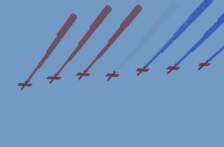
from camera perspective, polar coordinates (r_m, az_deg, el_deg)
name	(u,v)px	position (r m, az deg, el deg)	size (l,w,h in m)	color
jet_lead	(55,43)	(242.04, -6.88, 3.72)	(47.16, 50.05, 4.50)	red
jet_port_inner	(88,35)	(240.36, -2.95, 4.67)	(47.54, 50.21, 4.50)	red
jet_starboard_inner	(118,33)	(239.37, 0.71, 4.89)	(45.30, 47.99, 4.52)	red
jet_port_mid	(152,31)	(234.71, 4.93, 5.21)	(46.92, 50.67, 4.52)	red
jet_starboard_mid	(185,26)	(236.28, 8.80, 5.70)	(45.84, 49.31, 4.54)	red
jet_port_outer	(214,28)	(237.99, 12.29, 5.46)	(41.99, 45.81, 4.52)	red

